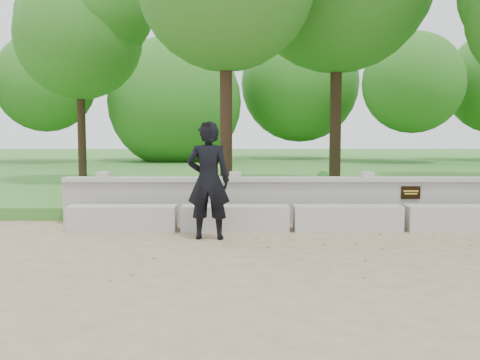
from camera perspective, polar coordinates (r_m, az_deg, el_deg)
The scene contains 9 objects.
ground at distance 8.24m, azimuth 20.92°, elevation -7.44°, with size 80.00×80.00×0.00m, color tan.
lawn at distance 21.76m, azimuth 7.61°, elevation 0.70°, with size 40.00×22.00×0.25m, color #327024.
concrete_bench at distance 9.96m, azimuth 17.03°, elevation -3.91°, with size 11.90×0.45×0.45m.
parapet_wall at distance 10.60m, azimuth 15.95°, elevation -2.06°, with size 12.50×0.35×0.90m.
man_main at distance 8.71m, azimuth -3.40°, elevation -0.06°, with size 0.72×0.65×1.92m.
tree_far_left at distance 16.86m, azimuth -16.79°, elevation 15.40°, with size 3.70×3.70×6.45m.
shrub_a at distance 11.20m, azimuth 3.66°, elevation -1.14°, with size 0.30×0.20×0.57m, color #2B7B29.
shrub_b at distance 12.32m, azimuth 8.97°, elevation -0.49°, with size 0.35×0.28×0.63m, color #2B7B29.
shrub_d at distance 13.35m, azimuth -2.70°, elevation -0.15°, with size 0.32×0.29×0.57m, color #2B7B29.
Camera 1 is at (-2.93, -7.50, 1.72)m, focal length 40.00 mm.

